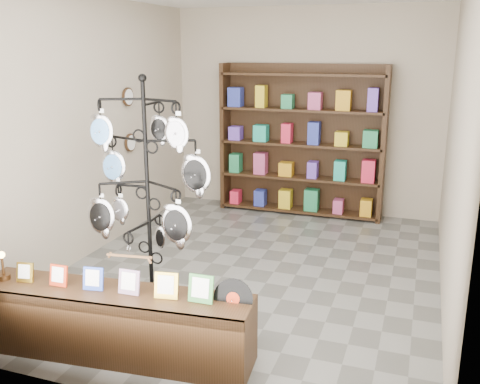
% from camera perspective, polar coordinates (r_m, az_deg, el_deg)
% --- Properties ---
extents(ground, '(5.00, 5.00, 0.00)m').
position_cam_1_polar(ground, '(6.10, 1.34, -8.20)').
color(ground, slate).
rests_on(ground, ground).
extents(room_envelope, '(5.00, 5.00, 5.00)m').
position_cam_1_polar(room_envelope, '(5.63, 1.46, 9.38)').
color(room_envelope, '#ADA28C').
rests_on(room_envelope, ground).
extents(display_tree, '(1.13, 0.97, 2.21)m').
position_cam_1_polar(display_tree, '(4.77, -9.88, 1.07)').
color(display_tree, black).
rests_on(display_tree, ground).
extents(front_shelf, '(2.29, 0.67, 0.80)m').
position_cam_1_polar(front_shelf, '(4.52, -13.29, -13.43)').
color(front_shelf, black).
rests_on(front_shelf, ground).
extents(back_shelving, '(2.42, 0.36, 2.20)m').
position_cam_1_polar(back_shelving, '(7.94, 6.53, 4.98)').
color(back_shelving, black).
rests_on(back_shelving, ground).
extents(wall_clocks, '(0.03, 0.24, 0.84)m').
position_cam_1_polar(wall_clocks, '(7.21, -11.74, 7.53)').
color(wall_clocks, black).
rests_on(wall_clocks, ground).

